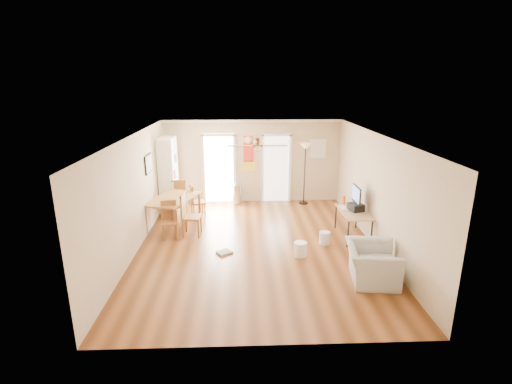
{
  "coord_description": "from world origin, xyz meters",
  "views": [
    {
      "loc": [
        -0.34,
        -8.21,
        3.75
      ],
      "look_at": [
        0.0,
        0.6,
        1.15
      ],
      "focal_mm": 26.61,
      "sensor_mm": 36.0,
      "label": 1
    }
  ],
  "objects_px": {
    "dining_chair_right_b": "(192,215)",
    "wastebasket_a": "(300,249)",
    "dining_chair_far": "(180,195)",
    "trash_can": "(237,194)",
    "dining_chair_right_a": "(198,201)",
    "computer_desk": "(353,224)",
    "armchair": "(372,264)",
    "dining_chair_near": "(169,220)",
    "bookshelf": "(169,174)",
    "dining_table": "(174,212)",
    "printer": "(356,207)",
    "wastebasket_b": "(325,238)",
    "torchiere_lamp": "(305,174)"
  },
  "relations": [
    {
      "from": "trash_can",
      "to": "wastebasket_a",
      "type": "xyz_separation_m",
      "value": [
        1.44,
        -3.79,
        -0.15
      ]
    },
    {
      "from": "dining_table",
      "to": "armchair",
      "type": "bearing_deg",
      "value": -35.24
    },
    {
      "from": "dining_chair_far",
      "to": "trash_can",
      "type": "distance_m",
      "value": 1.81
    },
    {
      "from": "torchiere_lamp",
      "to": "wastebasket_a",
      "type": "xyz_separation_m",
      "value": [
        -0.68,
        -3.74,
        -0.79
      ]
    },
    {
      "from": "bookshelf",
      "to": "dining_chair_far",
      "type": "xyz_separation_m",
      "value": [
        0.34,
        -0.27,
        -0.58
      ]
    },
    {
      "from": "dining_chair_right_b",
      "to": "wastebasket_a",
      "type": "distance_m",
      "value": 2.87
    },
    {
      "from": "computer_desk",
      "to": "bookshelf",
      "type": "bearing_deg",
      "value": 154.07
    },
    {
      "from": "printer",
      "to": "wastebasket_a",
      "type": "distance_m",
      "value": 1.95
    },
    {
      "from": "dining_chair_right_a",
      "to": "printer",
      "type": "bearing_deg",
      "value": -129.52
    },
    {
      "from": "dining_chair_far",
      "to": "computer_desk",
      "type": "bearing_deg",
      "value": 151.57
    },
    {
      "from": "bookshelf",
      "to": "dining_table",
      "type": "height_order",
      "value": "bookshelf"
    },
    {
      "from": "torchiere_lamp",
      "to": "armchair",
      "type": "bearing_deg",
      "value": -83.64
    },
    {
      "from": "dining_table",
      "to": "dining_chair_near",
      "type": "xyz_separation_m",
      "value": [
        0.03,
        -0.81,
        0.07
      ]
    },
    {
      "from": "dining_chair_far",
      "to": "armchair",
      "type": "height_order",
      "value": "dining_chair_far"
    },
    {
      "from": "bookshelf",
      "to": "torchiere_lamp",
      "type": "xyz_separation_m",
      "value": [
        4.12,
        0.34,
        -0.13
      ]
    },
    {
      "from": "dining_chair_near",
      "to": "torchiere_lamp",
      "type": "height_order",
      "value": "torchiere_lamp"
    },
    {
      "from": "dining_chair_near",
      "to": "dining_chair_far",
      "type": "bearing_deg",
      "value": 80.72
    },
    {
      "from": "dining_chair_near",
      "to": "computer_desk",
      "type": "bearing_deg",
      "value": -12.24
    },
    {
      "from": "dining_chair_right_b",
      "to": "dining_chair_near",
      "type": "height_order",
      "value": "dining_chair_right_b"
    },
    {
      "from": "trash_can",
      "to": "wastebasket_b",
      "type": "height_order",
      "value": "trash_can"
    },
    {
      "from": "dining_table",
      "to": "wastebasket_a",
      "type": "relative_size",
      "value": 4.81
    },
    {
      "from": "dining_table",
      "to": "wastebasket_b",
      "type": "distance_m",
      "value": 3.99
    },
    {
      "from": "armchair",
      "to": "bookshelf",
      "type": "bearing_deg",
      "value": 54.29
    },
    {
      "from": "printer",
      "to": "wastebasket_b",
      "type": "xyz_separation_m",
      "value": [
        -0.84,
        -0.44,
        -0.62
      ]
    },
    {
      "from": "dining_chair_far",
      "to": "computer_desk",
      "type": "distance_m",
      "value": 5.03
    },
    {
      "from": "bookshelf",
      "to": "wastebasket_b",
      "type": "bearing_deg",
      "value": -20.12
    },
    {
      "from": "computer_desk",
      "to": "wastebasket_b",
      "type": "relative_size",
      "value": 4.22
    },
    {
      "from": "trash_can",
      "to": "torchiere_lamp",
      "type": "relative_size",
      "value": 0.33
    },
    {
      "from": "dining_chair_right_a",
      "to": "dining_chair_right_b",
      "type": "xyz_separation_m",
      "value": [
        0.0,
        -1.42,
        0.08
      ]
    },
    {
      "from": "dining_chair_near",
      "to": "printer",
      "type": "xyz_separation_m",
      "value": [
        4.57,
        -0.06,
        0.3
      ]
    },
    {
      "from": "dining_chair_right_a",
      "to": "dining_chair_far",
      "type": "height_order",
      "value": "dining_chair_far"
    },
    {
      "from": "bookshelf",
      "to": "wastebasket_a",
      "type": "height_order",
      "value": "bookshelf"
    },
    {
      "from": "dining_chair_right_a",
      "to": "dining_chair_near",
      "type": "bearing_deg",
      "value": 144.38
    },
    {
      "from": "bookshelf",
      "to": "dining_chair_right_b",
      "type": "distance_m",
      "value": 2.36
    },
    {
      "from": "dining_chair_right_b",
      "to": "armchair",
      "type": "xyz_separation_m",
      "value": [
        3.75,
        -2.39,
        -0.19
      ]
    },
    {
      "from": "computer_desk",
      "to": "wastebasket_b",
      "type": "distance_m",
      "value": 0.88
    },
    {
      "from": "torchiere_lamp",
      "to": "wastebasket_a",
      "type": "bearing_deg",
      "value": -100.23
    },
    {
      "from": "dining_chair_far",
      "to": "wastebasket_b",
      "type": "bearing_deg",
      "value": 143.0
    },
    {
      "from": "torchiere_lamp",
      "to": "wastebasket_a",
      "type": "height_order",
      "value": "torchiere_lamp"
    },
    {
      "from": "dining_chair_right_a",
      "to": "computer_desk",
      "type": "distance_m",
      "value": 4.33
    },
    {
      "from": "wastebasket_a",
      "to": "armchair",
      "type": "xyz_separation_m",
      "value": [
        1.21,
        -1.1,
        0.19
      ]
    },
    {
      "from": "dining_chair_right_a",
      "to": "dining_chair_far",
      "type": "relative_size",
      "value": 0.91
    },
    {
      "from": "dining_chair_right_b",
      "to": "printer",
      "type": "relative_size",
      "value": 3.11
    },
    {
      "from": "armchair",
      "to": "dining_chair_right_a",
      "type": "bearing_deg",
      "value": 52.75
    },
    {
      "from": "dining_chair_right_b",
      "to": "bookshelf",
      "type": "bearing_deg",
      "value": 27.44
    },
    {
      "from": "dining_chair_right_b",
      "to": "torchiere_lamp",
      "type": "distance_m",
      "value": 4.06
    },
    {
      "from": "trash_can",
      "to": "torchiere_lamp",
      "type": "bearing_deg",
      "value": -1.38
    },
    {
      "from": "dining_chair_right_b",
      "to": "dining_chair_near",
      "type": "distance_m",
      "value": 0.55
    },
    {
      "from": "trash_can",
      "to": "armchair",
      "type": "distance_m",
      "value": 5.56
    },
    {
      "from": "torchiere_lamp",
      "to": "computer_desk",
      "type": "relative_size",
      "value": 1.51
    }
  ]
}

